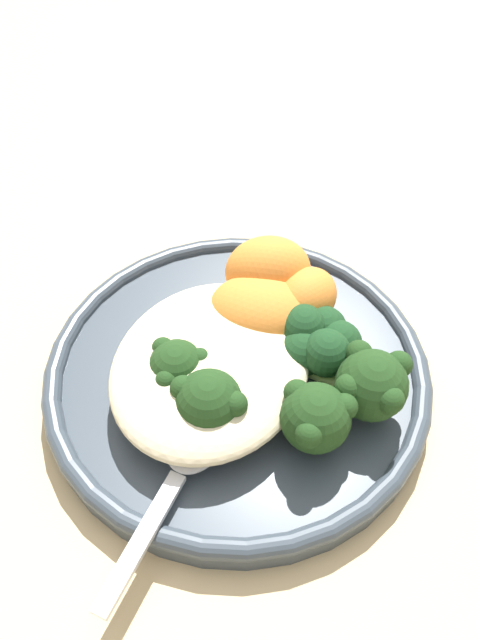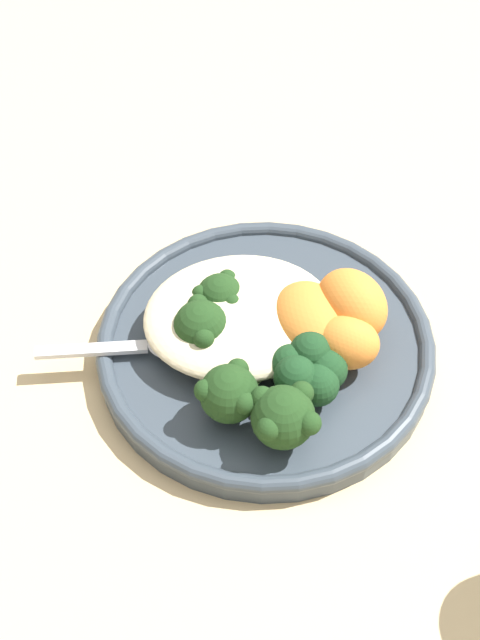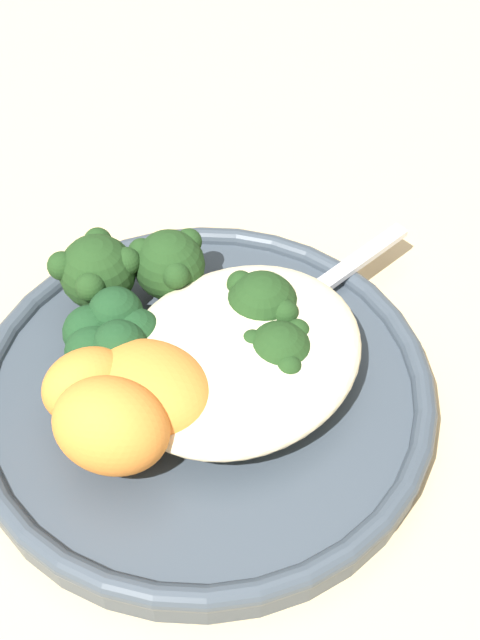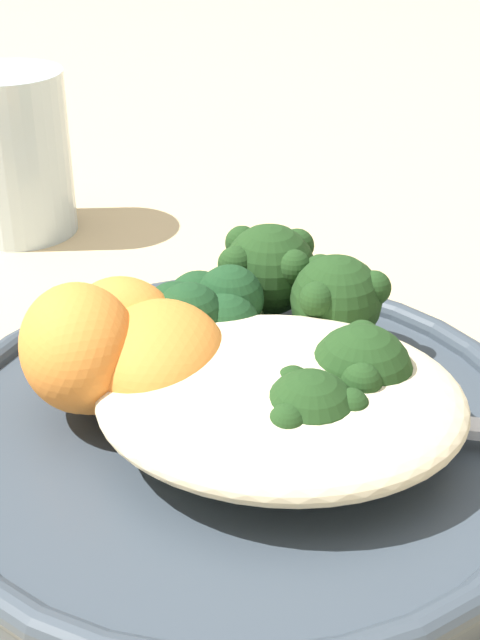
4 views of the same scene
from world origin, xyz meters
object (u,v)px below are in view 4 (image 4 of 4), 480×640
(quinoa_mound, at_px, (281,398))
(sweet_potato_chunk_2, at_px, (160,357))
(broccoli_stalk_0, at_px, (290,414))
(water_glass, at_px, (14,154))
(broccoli_stalk_1, at_px, (342,378))
(sweet_potato_chunk_1, at_px, (87,359))
(broccoli_stalk_3, at_px, (263,279))
(plate, at_px, (237,433))
(kale_tuft, at_px, (203,312))
(broccoli_stalk_2, at_px, (321,311))
(sweet_potato_chunk_0, at_px, (125,323))
(spoon, at_px, (431,419))
(sweet_potato_chunk_3, at_px, (79,347))

(quinoa_mound, xyz_separation_m, sweet_potato_chunk_2, (0.05, -0.01, 0.00))
(broccoli_stalk_0, relative_size, water_glass, 0.84)
(broccoli_stalk_1, xyz_separation_m, sweet_potato_chunk_1, (0.09, 0.00, 0.00))
(quinoa_mound, xyz_separation_m, broccoli_stalk_3, (0.01, -0.08, 0.01))
(plate, xyz_separation_m, broccoli_stalk_3, (-0.00, -0.07, 0.03))
(water_glass, bearing_deg, broccoli_stalk_3, 140.72)
(sweet_potato_chunk_2, relative_size, kale_tuft, 1.24)
(sweet_potato_chunk_1, height_order, water_glass, water_glass)
(broccoli_stalk_3, bearing_deg, broccoli_stalk_1, -139.49)
(sweet_potato_chunk_2, xyz_separation_m, kale_tuft, (-0.01, -0.04, -0.00))
(broccoli_stalk_3, bearing_deg, kale_tuft, 156.14)
(plate, bearing_deg, sweet_potato_chunk_1, 2.80)
(broccoli_stalk_2, bearing_deg, sweet_potato_chunk_0, 148.24)
(kale_tuft, xyz_separation_m, spoon, (-0.09, 0.05, -0.01))
(spoon, bearing_deg, quinoa_mound, -166.73)
(quinoa_mound, height_order, kale_tuft, kale_tuft)
(kale_tuft, height_order, water_glass, water_glass)
(quinoa_mound, xyz_separation_m, water_glass, (0.17, -0.21, 0.01))
(plate, height_order, sweet_potato_chunk_3, sweet_potato_chunk_3)
(spoon, bearing_deg, sweet_potato_chunk_2, -178.84)
(broccoli_stalk_2, distance_m, kale_tuft, 0.05)
(plate, height_order, broccoli_stalk_2, broccoli_stalk_2)
(spoon, bearing_deg, broccoli_stalk_2, 134.11)
(quinoa_mound, bearing_deg, sweet_potato_chunk_2, -17.14)
(broccoli_stalk_1, bearing_deg, sweet_potato_chunk_3, -178.44)
(plate, xyz_separation_m, kale_tuft, (0.02, -0.04, 0.03))
(quinoa_mound, distance_m, water_glass, 0.28)
(plate, bearing_deg, sweet_potato_chunk_3, 0.56)
(broccoli_stalk_1, height_order, spoon, broccoli_stalk_1)
(sweet_potato_chunk_1, height_order, kale_tuft, sweet_potato_chunk_1)
(sweet_potato_chunk_2, bearing_deg, broccoli_stalk_2, -141.39)
(kale_tuft, bearing_deg, quinoa_mound, 124.14)
(sweet_potato_chunk_1, bearing_deg, sweet_potato_chunk_3, -35.49)
(broccoli_stalk_0, bearing_deg, broccoli_stalk_3, 133.59)
(broccoli_stalk_3, distance_m, sweet_potato_chunk_3, 0.10)
(broccoli_stalk_0, xyz_separation_m, spoon, (-0.05, -0.02, -0.01))
(sweet_potato_chunk_0, xyz_separation_m, sweet_potato_chunk_1, (0.01, 0.03, 0.00))
(quinoa_mound, height_order, sweet_potato_chunk_2, sweet_potato_chunk_2)
(quinoa_mound, relative_size, sweet_potato_chunk_3, 2.41)
(sweet_potato_chunk_2, xyz_separation_m, water_glass, (0.13, -0.20, 0.01))
(broccoli_stalk_2, distance_m, sweet_potato_chunk_0, 0.08)
(quinoa_mound, relative_size, broccoli_stalk_0, 1.66)
(broccoli_stalk_0, relative_size, sweet_potato_chunk_3, 1.46)
(quinoa_mound, relative_size, sweet_potato_chunk_1, 2.89)
(broccoli_stalk_1, xyz_separation_m, sweet_potato_chunk_0, (0.09, -0.03, 0.00))
(sweet_potato_chunk_0, bearing_deg, sweet_potato_chunk_3, 70.40)
(broccoli_stalk_1, relative_size, sweet_potato_chunk_0, 2.00)
(broccoli_stalk_3, distance_m, sweet_potato_chunk_1, 0.10)
(broccoli_stalk_0, relative_size, broccoli_stalk_2, 0.95)
(plate, distance_m, sweet_potato_chunk_3, 0.07)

